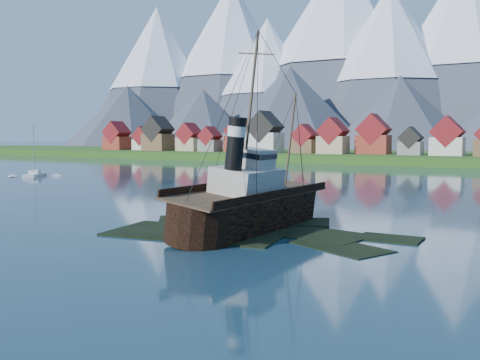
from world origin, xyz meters
The scene contains 8 objects.
ground centered at (0.00, 0.00, 0.00)m, with size 1400.00×1400.00×0.00m, color #183344.
shoal centered at (1.78, 2.15, -0.35)m, with size 31.71×21.24×1.14m.
shore_bank centered at (0.00, 170.00, 0.00)m, with size 600.00×80.00×3.20m, color #254313.
seawall centered at (0.00, 132.00, 0.00)m, with size 600.00×2.50×2.00m, color #3F3D38.
town centered at (-33.12, 152.18, 8.99)m, with size 250.96×16.69×17.30m.
tugboat_wreck centered at (0.54, 4.19, 2.74)m, with size 6.34×27.34×21.66m.
sailboat_a centered at (-80.69, 41.79, 0.29)m, with size 8.15×10.38×13.06m.
sailboat_c centered at (-36.21, 74.02, 0.26)m, with size 8.15×7.50×11.44m.
Camera 1 is at (27.69, -46.95, 10.10)m, focal length 40.00 mm.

